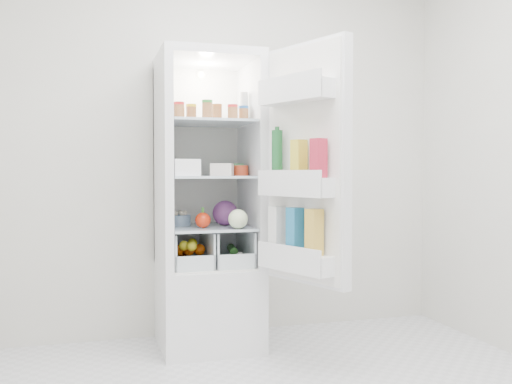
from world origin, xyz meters
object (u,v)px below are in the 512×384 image
object	(u,v)px
refrigerator	(207,238)
fridge_door	(304,170)
red_cabbage	(225,213)
mushroom_bowl	(179,220)

from	to	relation	value
refrigerator	fridge_door	size ratio (longest dim) A/B	1.38
refrigerator	fridge_door	bearing A→B (deg)	-56.52
refrigerator	red_cabbage	distance (m)	0.20
red_cabbage	fridge_door	size ratio (longest dim) A/B	0.12
red_cabbage	mushroom_bowl	bearing A→B (deg)	162.09
refrigerator	mushroom_bowl	distance (m)	0.20
red_cabbage	fridge_door	bearing A→B (deg)	-61.98
red_cabbage	fridge_door	xyz separation A→B (m)	(0.30, -0.57, 0.27)
refrigerator	red_cabbage	xyz separation A→B (m)	(0.11, -0.05, 0.16)
fridge_door	refrigerator	bearing A→B (deg)	12.47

